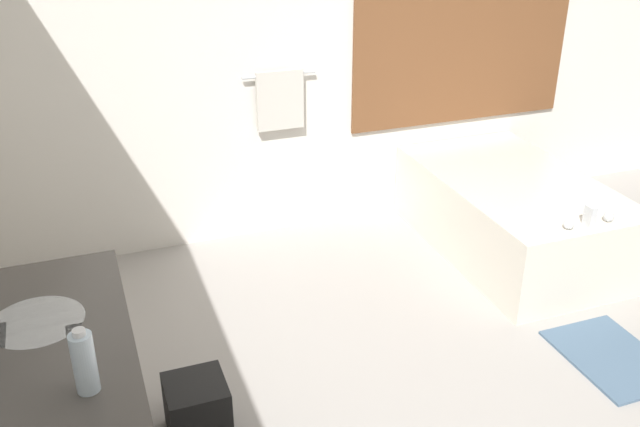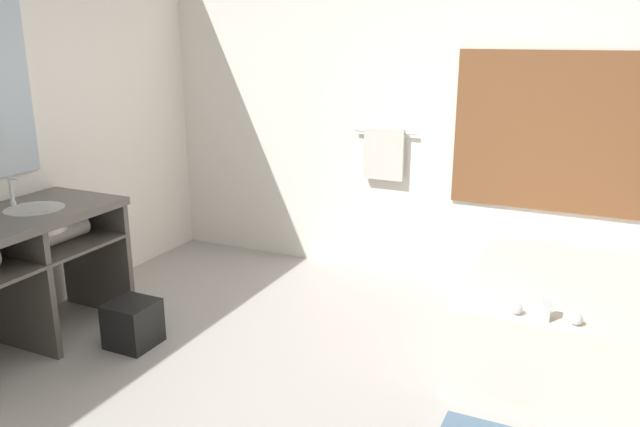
% 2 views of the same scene
% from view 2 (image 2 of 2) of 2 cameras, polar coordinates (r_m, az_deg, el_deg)
% --- Properties ---
extents(wall_back_with_blinds, '(7.40, 0.13, 2.70)m').
position_cam_2_polar(wall_back_with_blinds, '(4.76, 10.17, 9.51)').
color(wall_back_with_blinds, white).
rests_on(wall_back_with_blinds, ground_plane).
extents(vanity_counter, '(0.66, 1.33, 0.85)m').
position_cam_2_polar(vanity_counter, '(4.13, -26.08, -3.33)').
color(vanity_counter, '#4C4742').
rests_on(vanity_counter, ground_plane).
extents(sink_faucet, '(0.09, 0.04, 0.18)m').
position_cam_2_polar(sink_faucet, '(4.29, -26.35, 1.82)').
color(sink_faucet, silver).
rests_on(sink_faucet, vanity_counter).
extents(bathtub, '(0.96, 1.62, 0.64)m').
position_cam_2_polar(bathtub, '(4.05, 20.66, -8.06)').
color(bathtub, silver).
rests_on(bathtub, ground_plane).
extents(waste_bin, '(0.28, 0.28, 0.28)m').
position_cam_2_polar(waste_bin, '(4.09, -16.74, -9.62)').
color(waste_bin, black).
rests_on(waste_bin, ground_plane).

